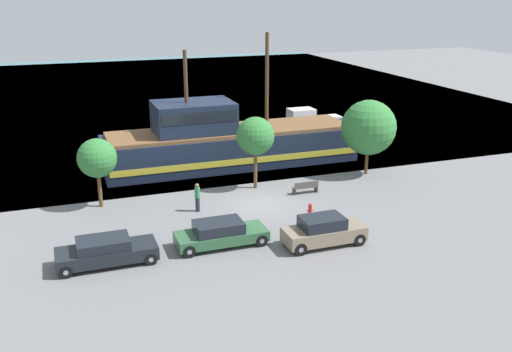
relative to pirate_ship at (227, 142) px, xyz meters
name	(u,v)px	position (x,y,z in m)	size (l,w,h in m)	color
ground_plane	(260,204)	(-0.57, -8.91, -1.84)	(160.00, 160.00, 0.00)	slate
water_surface	(146,92)	(-0.57, 35.09, -1.84)	(80.00, 80.00, 0.00)	teal
pirate_ship	(227,142)	(0.00, 0.00, 0.00)	(20.74, 5.02, 9.96)	#192338
moored_boat_dockside	(304,121)	(10.59, 8.91, -1.11)	(6.11, 2.28, 2.00)	#2D333D
moored_boat_outer	(329,127)	(11.98, 6.31, -1.20)	(7.17, 1.91, 1.69)	#B7B2A8
parked_car_curb_front	(221,234)	(-4.67, -14.00, -1.15)	(4.86, 1.91, 1.38)	#2D5B38
parked_car_curb_mid	(323,231)	(0.51, -15.76, -1.05)	(4.38, 1.79, 1.61)	#7F705B
parked_car_curb_rear	(106,251)	(-10.61, -14.14, -1.14)	(4.90, 1.92, 1.39)	black
fire_hydrant	(310,209)	(1.63, -11.71, -1.43)	(0.42, 0.25, 0.76)	red
bench_promenade_east	(306,187)	(2.98, -8.11, -1.40)	(1.73, 0.45, 0.85)	#4C4742
pedestrian_walking_near	(197,197)	(-4.60, -8.77, -0.92)	(0.32, 0.32, 1.80)	#232838
tree_row_east	(97,158)	(-10.12, -5.92, 1.31)	(2.42, 2.42, 4.38)	brown
tree_row_mideast	(255,136)	(0.21, -5.89, 1.81)	(2.57, 2.57, 4.95)	brown
tree_row_midwest	(369,128)	(8.97, -5.69, 1.66)	(3.97, 3.97, 5.49)	brown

